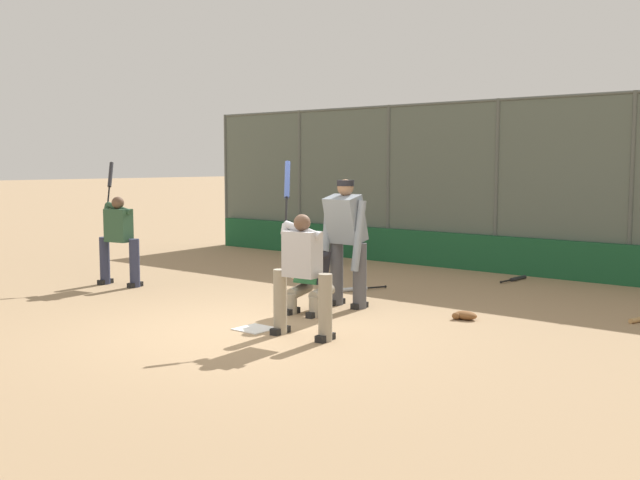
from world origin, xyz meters
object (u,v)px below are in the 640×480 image
object	(u,v)px
catcher_behind_plate	(309,273)
spare_bat_by_padding	(516,279)
umpire_home	(346,238)
fielding_glove_on_dirt	(465,315)
batter_on_deck	(119,237)
equipment_bag_dugout_side	(316,255)
batter_at_plate	(302,270)
spare_bat_third_base_side	(357,289)

from	to	relation	value
catcher_behind_plate	spare_bat_by_padding	bearing A→B (deg)	-106.08
catcher_behind_plate	umpire_home	world-z (taller)	umpire_home
umpire_home	fielding_glove_on_dirt	xyz separation A→B (m)	(-1.74, -0.30, -0.93)
batter_on_deck	equipment_bag_dugout_side	world-z (taller)	batter_on_deck
batter_at_plate	equipment_bag_dugout_side	bearing A→B (deg)	-56.95
catcher_behind_plate	spare_bat_third_base_side	bearing A→B (deg)	-77.06
batter_at_plate	fielding_glove_on_dirt	world-z (taller)	batter_at_plate
spare_bat_by_padding	equipment_bag_dugout_side	distance (m)	4.26
batter_at_plate	fielding_glove_on_dirt	distance (m)	2.45
spare_bat_third_base_side	fielding_glove_on_dirt	world-z (taller)	fielding_glove_on_dirt
batter_at_plate	equipment_bag_dugout_side	size ratio (longest dim) A/B	1.79
spare_bat_third_base_side	batter_on_deck	bearing A→B (deg)	-32.60
spare_bat_by_padding	equipment_bag_dugout_side	bearing A→B (deg)	99.59
spare_bat_third_base_side	equipment_bag_dugout_side	xyz separation A→B (m)	(2.73, -2.23, 0.12)
fielding_glove_on_dirt	equipment_bag_dugout_side	world-z (taller)	equipment_bag_dugout_side
spare_bat_third_base_side	equipment_bag_dugout_side	world-z (taller)	equipment_bag_dugout_side
batter_on_deck	spare_bat_third_base_side	distance (m)	4.09
spare_bat_third_base_side	equipment_bag_dugout_side	bearing A→B (deg)	-103.73
catcher_behind_plate	fielding_glove_on_dirt	distance (m)	2.15
batter_at_plate	catcher_behind_plate	world-z (taller)	batter_at_plate
catcher_behind_plate	spare_bat_third_base_side	world-z (taller)	catcher_behind_plate
batter_on_deck	spare_bat_by_padding	size ratio (longest dim) A/B	2.43
batter_on_deck	spare_bat_third_base_side	size ratio (longest dim) A/B	2.62
batter_at_plate	spare_bat_third_base_side	size ratio (longest dim) A/B	2.63
umpire_home	equipment_bag_dugout_side	size ratio (longest dim) A/B	1.57
umpire_home	spare_bat_by_padding	size ratio (longest dim) A/B	2.14
fielding_glove_on_dirt	equipment_bag_dugout_side	distance (m)	6.02
equipment_bag_dugout_side	batter_at_plate	bearing A→B (deg)	128.42
batter_at_plate	spare_bat_by_padding	size ratio (longest dim) A/B	2.44
equipment_bag_dugout_side	fielding_glove_on_dirt	bearing A→B (deg)	148.84
batter_at_plate	spare_bat_third_base_side	distance (m)	3.40
batter_at_plate	equipment_bag_dugout_side	world-z (taller)	batter_at_plate
batter_on_deck	batter_at_plate	bearing A→B (deg)	158.84
batter_at_plate	fielding_glove_on_dirt	size ratio (longest dim) A/B	6.59
umpire_home	spare_bat_third_base_side	xyz separation A→B (m)	(0.68, -1.18, -0.95)
batter_on_deck	spare_bat_third_base_side	xyz separation A→B (m)	(-3.41, -2.11, -0.78)
batter_on_deck	equipment_bag_dugout_side	distance (m)	4.45
fielding_glove_on_dirt	equipment_bag_dugout_side	size ratio (longest dim) A/B	0.27
fielding_glove_on_dirt	spare_bat_by_padding	bearing A→B (deg)	-75.53
spare_bat_by_padding	equipment_bag_dugout_side	size ratio (longest dim) A/B	0.74
batter_at_plate	spare_bat_by_padding	bearing A→B (deg)	-96.34
catcher_behind_plate	fielding_glove_on_dirt	size ratio (longest dim) A/B	3.44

